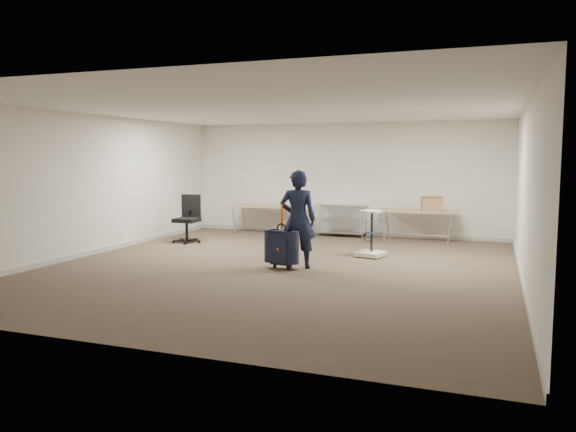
% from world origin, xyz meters
% --- Properties ---
extents(ground, '(9.00, 9.00, 0.00)m').
position_xyz_m(ground, '(0.00, 0.00, 0.00)').
color(ground, '#4C3E2E').
rests_on(ground, ground).
extents(room_shell, '(8.00, 9.00, 9.00)m').
position_xyz_m(room_shell, '(0.00, 1.38, 0.05)').
color(room_shell, silver).
rests_on(room_shell, ground).
extents(folding_table_left, '(1.80, 0.75, 0.73)m').
position_xyz_m(folding_table_left, '(-1.90, 3.95, 0.68)').
color(folding_table_left, '#9C815F').
rests_on(folding_table_left, ground).
extents(folding_table_right, '(1.80, 0.75, 0.73)m').
position_xyz_m(folding_table_right, '(1.90, 3.95, 0.68)').
color(folding_table_right, '#9C815F').
rests_on(folding_table_right, ground).
extents(wire_shelf, '(1.22, 0.47, 0.80)m').
position_xyz_m(wire_shelf, '(0.00, 4.20, 0.44)').
color(wire_shelf, silver).
rests_on(wire_shelf, ground).
extents(person, '(0.72, 0.57, 1.73)m').
position_xyz_m(person, '(0.32, 0.05, 0.86)').
color(person, black).
rests_on(person, ground).
extents(suitcase, '(0.45, 0.29, 1.15)m').
position_xyz_m(suitcase, '(0.09, -0.14, 0.39)').
color(suitcase, black).
rests_on(suitcase, ground).
extents(office_chair, '(0.66, 0.66, 1.09)m').
position_xyz_m(office_chair, '(-3.04, 2.01, 0.33)').
color(office_chair, black).
rests_on(office_chair, ground).
extents(equipment_cart, '(0.60, 0.60, 0.92)m').
position_xyz_m(equipment_cart, '(1.30, 1.60, 0.24)').
color(equipment_cart, beige).
rests_on(equipment_cart, ground).
extents(cardboard_box, '(0.52, 0.45, 0.33)m').
position_xyz_m(cardboard_box, '(2.22, 3.86, 0.90)').
color(cardboard_box, olive).
rests_on(cardboard_box, folding_table_right).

